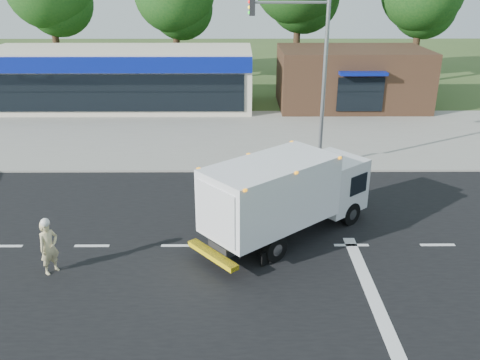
# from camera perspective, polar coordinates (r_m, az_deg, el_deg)

# --- Properties ---
(ground) EXTENTS (120.00, 120.00, 0.00)m
(ground) POSITION_cam_1_polar(r_m,az_deg,el_deg) (17.76, 2.83, -7.39)
(ground) COLOR #385123
(ground) RESTS_ON ground
(road_asphalt) EXTENTS (60.00, 14.00, 0.02)m
(road_asphalt) POSITION_cam_1_polar(r_m,az_deg,el_deg) (17.75, 2.83, -7.37)
(road_asphalt) COLOR black
(road_asphalt) RESTS_ON ground
(sidewalk) EXTENTS (60.00, 2.40, 0.12)m
(sidewalk) POSITION_cam_1_polar(r_m,az_deg,el_deg) (25.18, 1.87, 1.99)
(sidewalk) COLOR gray
(sidewalk) RESTS_ON ground
(parking_apron) EXTENTS (60.00, 9.00, 0.02)m
(parking_apron) POSITION_cam_1_polar(r_m,az_deg,el_deg) (30.70, 1.48, 5.64)
(parking_apron) COLOR gray
(parking_apron) RESTS_ON ground
(lane_markings) EXTENTS (55.20, 7.00, 0.01)m
(lane_markings) POSITION_cam_1_polar(r_m,az_deg,el_deg) (16.72, 7.76, -9.55)
(lane_markings) COLOR silver
(lane_markings) RESTS_ON road_asphalt
(ems_box_truck) EXTENTS (6.59, 6.03, 3.04)m
(ems_box_truck) POSITION_cam_1_polar(r_m,az_deg,el_deg) (17.59, 5.19, -1.37)
(ems_box_truck) COLOR black
(ems_box_truck) RESTS_ON ground
(emergency_worker) EXTENTS (0.73, 0.77, 1.89)m
(emergency_worker) POSITION_cam_1_polar(r_m,az_deg,el_deg) (16.91, -20.67, -6.98)
(emergency_worker) COLOR #CDBD88
(emergency_worker) RESTS_ON ground
(retail_strip_mall) EXTENTS (18.00, 6.20, 4.00)m
(retail_strip_mall) POSITION_cam_1_polar(r_m,az_deg,el_deg) (36.87, -13.17, 11.10)
(retail_strip_mall) COLOR beige
(retail_strip_mall) RESTS_ON ground
(brown_storefront) EXTENTS (10.00, 6.70, 4.00)m
(brown_storefront) POSITION_cam_1_polar(r_m,az_deg,el_deg) (36.90, 12.37, 11.16)
(brown_storefront) COLOR #382316
(brown_storefront) RESTS_ON ground
(traffic_signal_pole) EXTENTS (3.51, 0.25, 8.00)m
(traffic_signal_pole) POSITION_cam_1_polar(r_m,az_deg,el_deg) (23.56, 7.95, 12.63)
(traffic_signal_pole) COLOR gray
(traffic_signal_pole) RESTS_ON ground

